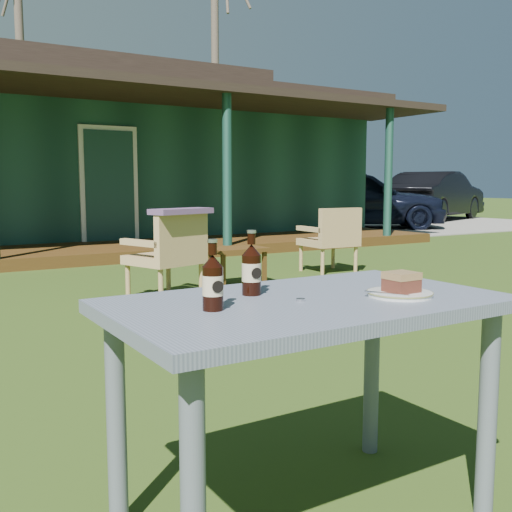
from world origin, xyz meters
TOP-DOWN VIEW (x-y plane):
  - ground at (0.00, 0.00)m, footprint 80.00×80.00m
  - gravel_strip at (10.50, 8.50)m, footprint 9.00×6.00m
  - tree_mid at (3.00, 18.50)m, footprint 0.28×0.28m
  - tree_right at (9.50, 17.00)m, footprint 0.28×0.28m
  - car_near at (8.71, 8.16)m, footprint 4.45×3.79m
  - car_far at (12.92, 9.44)m, footprint 4.63×2.95m
  - cafe_table at (0.00, -1.60)m, footprint 1.20×0.70m
  - plate at (0.27, -1.72)m, footprint 0.20×0.20m
  - cake_slice at (0.27, -1.72)m, footprint 0.09×0.09m
  - fork at (0.20, -1.73)m, footprint 0.08×0.13m
  - cola_bottle_near at (-0.11, -1.46)m, footprint 0.06×0.06m
  - cola_bottle_far at (-0.33, -1.60)m, footprint 0.06×0.06m
  - bottle_cap at (-0.04, -1.62)m, footprint 0.03×0.03m
  - armchair_left at (1.13, 2.06)m, footprint 0.74×0.71m
  - armchair_right at (3.49, 2.61)m, footprint 0.61×0.57m
  - floral_throw at (1.18, 1.90)m, footprint 0.65×0.40m
  - side_table at (2.06, 2.44)m, footprint 0.60×0.40m

SIDE VIEW (x-z plane):
  - ground at x=0.00m, z-range 0.00..0.00m
  - gravel_strip at x=10.50m, z-range 0.00..0.02m
  - side_table at x=2.06m, z-range 0.14..0.54m
  - armchair_right at x=3.49m, z-range 0.05..0.84m
  - armchair_left at x=1.13m, z-range 0.05..0.85m
  - cafe_table at x=0.00m, z-range 0.26..0.98m
  - car_near at x=8.71m, z-range 0.00..1.44m
  - car_far at x=12.92m, z-range 0.00..1.44m
  - bottle_cap at x=-0.04m, z-range 0.72..0.73m
  - plate at x=0.27m, z-range 0.72..0.74m
  - fork at x=0.20m, z-range 0.73..0.74m
  - cake_slice at x=0.27m, z-range 0.73..0.80m
  - cola_bottle_far at x=-0.33m, z-range 0.70..0.90m
  - cola_bottle_near at x=-0.11m, z-range 0.70..0.90m
  - floral_throw at x=1.18m, z-range 0.80..0.85m
  - tree_mid at x=3.00m, z-range 0.00..9.50m
  - tree_right at x=9.50m, z-range 0.00..11.00m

